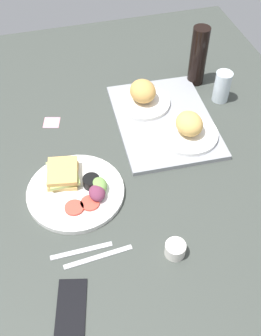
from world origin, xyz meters
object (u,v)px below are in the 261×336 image
espresso_cup (175,249)px  serving_tray (164,120)px  plate_with_salad (76,188)px  fork (82,251)px  sticky_note (52,122)px  cell_phone (71,306)px  knife (98,257)px  bread_plate_near (143,96)px  drinking_glass (222,87)px  soda_bottle (198,56)px  bread_plate_far (188,128)px

espresso_cup → serving_tray: bearing=164.8°
plate_with_salad → espresso_cup: 35.33cm
fork → sticky_note: 54.03cm
plate_with_salad → cell_phone: (35.28, -7.70, -1.27)cm
serving_tray → knife: size_ratio=2.37×
bread_plate_near → plate_with_salad: bread_plate_near is taller
drinking_glass → sticky_note: drinking_glass is taller
bread_plate_near → plate_with_salad: (33.52, -30.71, -3.13)cm
serving_tray → sticky_note: (-10.31, -38.75, -0.74)cm
serving_tray → plate_with_salad: 42.41cm
soda_bottle → cell_phone: soda_bottle is taller
bread_plate_near → cell_phone: bearing=-29.2°
fork → sticky_note: bearing=90.6°
soda_bottle → espresso_cup: soda_bottle is taller
knife → drinking_glass: bearing=38.4°
serving_tray → espresso_cup: size_ratio=8.04×
cell_phone → soda_bottle: bearing=154.9°
soda_bottle → sticky_note: bearing=-80.9°
bread_plate_near → drinking_glass: bearing=82.9°
bread_plate_far → drinking_glass: bearing=130.7°
fork → serving_tray: bearing=48.8°
serving_tray → soda_bottle: 29.61cm
serving_tray → cell_phone: size_ratio=3.13×
soda_bottle → bread_plate_far: bearing=-25.9°
bread_plate_far → soda_bottle: 33.48cm
serving_tray → drinking_glass: bearing=105.5°
drinking_glass → bread_plate_far: bearing=-49.3°
cell_phone → fork: bearing=173.8°
knife → sticky_note: (-57.02, -4.76, -0.19)cm
serving_tray → cell_phone: 72.65cm
serving_tray → sticky_note: size_ratio=8.04×
espresso_cup → bread_plate_far: bearing=155.2°
bread_plate_near → serving_tray: bearing=25.0°
serving_tray → sticky_note: 40.10cm
bread_plate_far → drinking_glass: size_ratio=1.77×
bread_plate_near → drinking_glass: size_ratio=1.71×
serving_tray → bread_plate_far: bearing=27.5°
bread_plate_far → serving_tray: bearing=-152.5°
drinking_glass → sticky_note: (-3.52, -63.25, -5.80)cm
soda_bottle → knife: (66.31, -53.41, -11.31)cm
bread_plate_near → bread_plate_far: size_ratio=0.97×
fork → soda_bottle: bearing=47.6°
soda_bottle → plate_with_salad: bearing=-52.2°
soda_bottle → sticky_note: soda_bottle is taller
bread_plate_near → knife: size_ratio=1.06×
plate_with_salad → soda_bottle: (-42.65, 55.00, 9.89)cm
serving_tray → fork: size_ratio=2.65×
bread_plate_far → plate_with_salad: 42.90cm
drinking_glass → cell_phone: size_ratio=0.81×
bread_plate_far → fork: (33.86, -43.12, -4.27)cm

